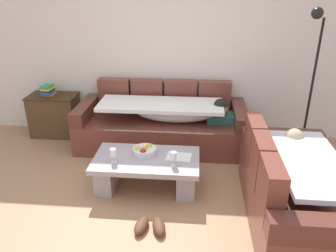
# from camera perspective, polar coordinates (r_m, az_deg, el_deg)

# --- Properties ---
(ground_plane) EXTENTS (14.00, 14.00, 0.00)m
(ground_plane) POSITION_cam_1_polar(r_m,az_deg,el_deg) (3.62, -4.25, -14.80)
(ground_plane) COLOR #AA7956
(back_wall) EXTENTS (9.00, 0.10, 2.70)m
(back_wall) POSITION_cam_1_polar(r_m,az_deg,el_deg) (5.05, -0.82, 13.43)
(back_wall) COLOR silver
(back_wall) RESTS_ON ground_plane
(couch_along_wall) EXTENTS (2.36, 0.92, 0.88)m
(couch_along_wall) POSITION_cam_1_polar(r_m,az_deg,el_deg) (4.84, -0.66, 0.31)
(couch_along_wall) COLOR brown
(couch_along_wall) RESTS_ON ground_plane
(couch_near_window) EXTENTS (0.92, 1.77, 0.88)m
(couch_near_window) POSITION_cam_1_polar(r_m,az_deg,el_deg) (3.62, 20.66, -10.08)
(couch_near_window) COLOR brown
(couch_near_window) RESTS_ON ground_plane
(coffee_table) EXTENTS (1.20, 0.68, 0.38)m
(coffee_table) POSITION_cam_1_polar(r_m,az_deg,el_deg) (3.93, -3.62, -7.20)
(coffee_table) COLOR #A5989F
(coffee_table) RESTS_ON ground_plane
(fruit_bowl) EXTENTS (0.28, 0.28, 0.10)m
(fruit_bowl) POSITION_cam_1_polar(r_m,az_deg,el_deg) (3.92, -4.02, -4.16)
(fruit_bowl) COLOR silver
(fruit_bowl) RESTS_ON coffee_table
(wine_glass_near_left) EXTENTS (0.07, 0.07, 0.17)m
(wine_glass_near_left) POSITION_cam_1_polar(r_m,az_deg,el_deg) (3.75, -9.23, -4.53)
(wine_glass_near_left) COLOR silver
(wine_glass_near_left) RESTS_ON coffee_table
(wine_glass_near_right) EXTENTS (0.07, 0.07, 0.17)m
(wine_glass_near_right) POSITION_cam_1_polar(r_m,az_deg,el_deg) (3.64, 0.94, -5.14)
(wine_glass_near_right) COLOR silver
(wine_glass_near_right) RESTS_ON coffee_table
(open_magazine) EXTENTS (0.30, 0.24, 0.01)m
(open_magazine) POSITION_cam_1_polar(r_m,az_deg,el_deg) (3.86, 1.86, -5.23)
(open_magazine) COLOR white
(open_magazine) RESTS_ON coffee_table
(side_cabinet) EXTENTS (0.72, 0.44, 0.64)m
(side_cabinet) POSITION_cam_1_polar(r_m,az_deg,el_deg) (5.47, -18.56, 1.77)
(side_cabinet) COLOR #4D351E
(side_cabinet) RESTS_ON ground_plane
(book_stack_on_cabinet) EXTENTS (0.18, 0.23, 0.15)m
(book_stack_on_cabinet) POSITION_cam_1_polar(r_m,az_deg,el_deg) (5.37, -19.62, 5.71)
(book_stack_on_cabinet) COLOR #B76623
(book_stack_on_cabinet) RESTS_ON side_cabinet
(floor_lamp) EXTENTS (0.33, 0.31, 1.95)m
(floor_lamp) POSITION_cam_1_polar(r_m,az_deg,el_deg) (4.67, 22.96, 7.77)
(floor_lamp) COLOR black
(floor_lamp) RESTS_ON ground_plane
(pair_of_shoes) EXTENTS (0.35, 0.29, 0.09)m
(pair_of_shoes) POSITION_cam_1_polar(r_m,az_deg,el_deg) (3.42, -3.04, -16.49)
(pair_of_shoes) COLOR #59331E
(pair_of_shoes) RESTS_ON ground_plane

